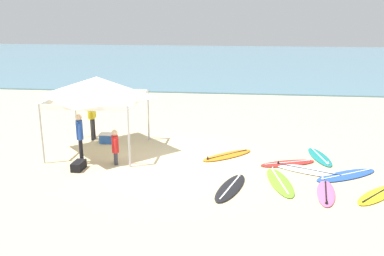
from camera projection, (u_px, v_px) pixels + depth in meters
The scene contains 17 objects.
ground_plane at pixel (175, 162), 14.13m from camera, with size 80.00×80.00×0.00m, color beige.
sea at pixel (219, 60), 42.93m from camera, with size 80.00×36.00×0.10m, color #568499.
canopy_tent at pixel (97, 87), 14.61m from camera, with size 3.09×3.09×2.75m.
surfboard_red at pixel (288, 163), 13.91m from camera, with size 2.02×1.18×0.19m.
surfboard_lime at pixel (280, 182), 12.38m from camera, with size 0.96×2.30×0.19m.
surfboard_orange at pixel (227, 155), 14.67m from camera, with size 1.98×1.81×0.19m.
surfboard_blue at pixel (346, 175), 12.89m from camera, with size 2.30×1.72×0.19m.
surfboard_black at pixel (230, 187), 11.99m from camera, with size 1.17×2.23×0.19m.
surfboard_teal at pixel (320, 157), 14.50m from camera, with size 0.83×2.01×0.19m.
surfboard_white at pixel (308, 170), 13.30m from camera, with size 2.49×1.61×0.19m.
surfboard_yellow at pixel (377, 195), 11.51m from camera, with size 1.69×1.76×0.19m.
surfboard_pink at pixel (326, 193), 11.63m from camera, with size 0.80×1.91×0.19m.
person_yellow at pixel (92, 115), 16.34m from camera, with size 0.22×0.55×1.71m.
person_blue at pixel (80, 135), 13.74m from camera, with size 0.34×0.52×1.71m.
person_red at pixel (115, 145), 13.77m from camera, with size 0.33×0.52×1.20m.
gear_bag_near_tent at pixel (79, 166), 13.39m from camera, with size 0.60×0.32×0.28m, color black.
cooler_box at pixel (106, 138), 16.11m from camera, with size 0.50×0.36×0.39m.
Camera 1 is at (2.09, -13.13, 4.97)m, focal length 38.68 mm.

